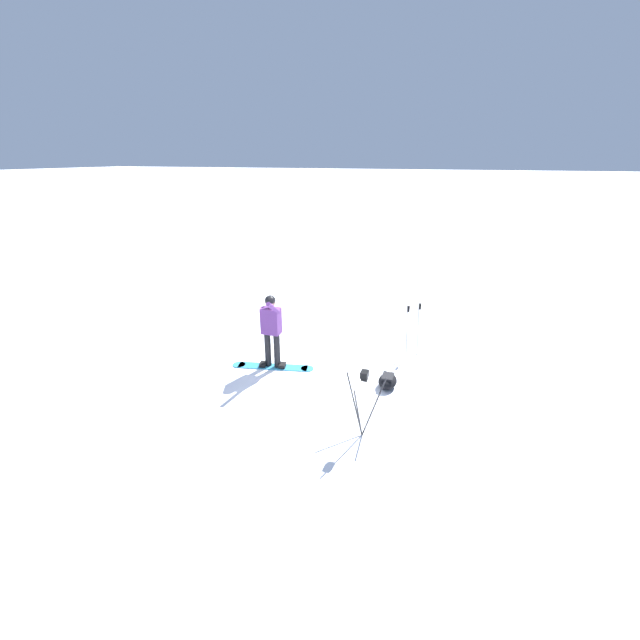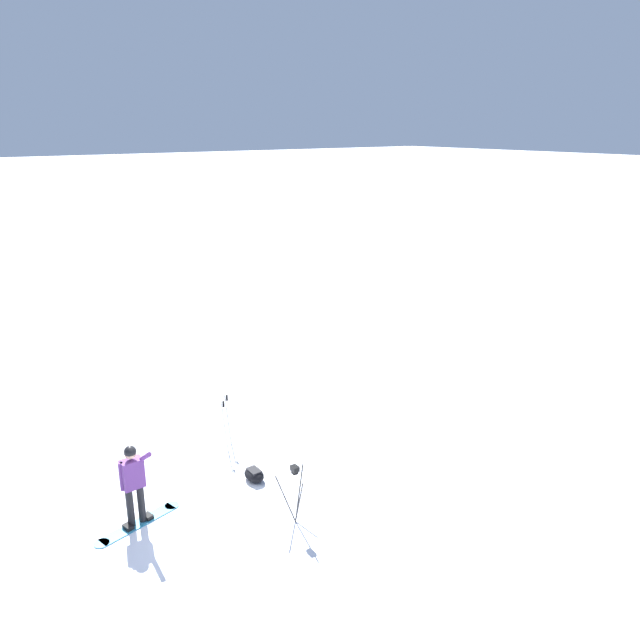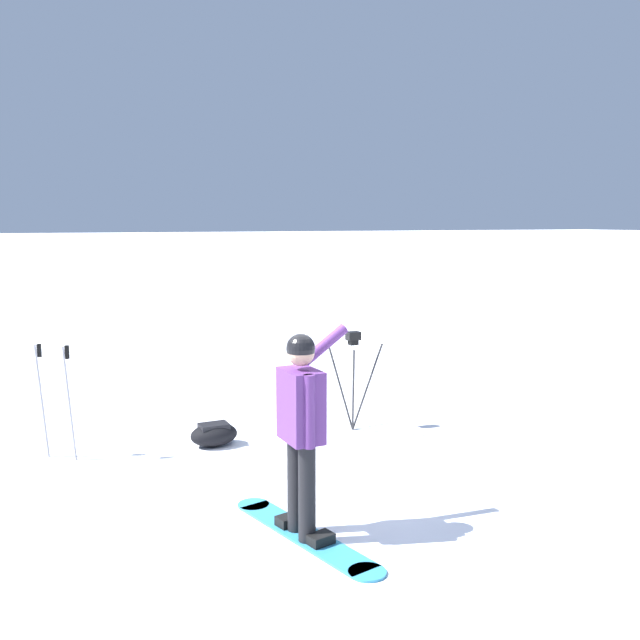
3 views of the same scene
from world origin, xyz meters
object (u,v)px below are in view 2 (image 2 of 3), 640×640
Objects in this scene: snowboarder at (133,477)px; ski_poles at (226,415)px; gear_bag_large at (254,475)px; camera_tripod at (295,482)px; snowboard at (138,523)px.

snowboarder is 3.27m from ski_poles.
gear_bag_large is (-2.59, -0.01, -0.88)m from snowboarder.
ski_poles reaches higher than camera_tripod.
snowboard is at bearing 0.74° from gear_bag_large.
snowboard is at bearing -34.22° from camera_tripod.
camera_tripod is at bearing 145.55° from snowboarder.
snowboarder is at bearing 30.87° from ski_poles.
ski_poles reaches higher than gear_bag_large.
snowboarder reaches higher than gear_bag_large.
gear_bag_large reaches higher than snowboard.
gear_bag_large is at bearing -92.71° from camera_tripod.
snowboard is at bearing 108.64° from snowboarder.
gear_bag_large is at bearing -179.68° from snowboarder.
snowboarder reaches higher than snowboard.
camera_tripod is at bearing 87.29° from gear_bag_large.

